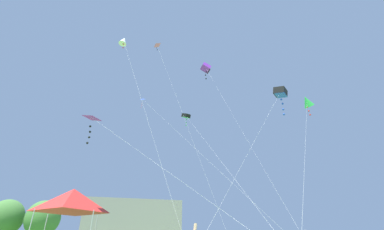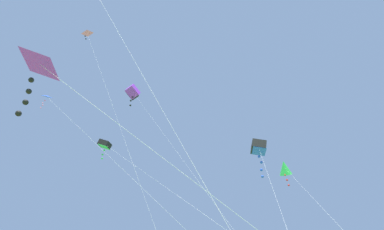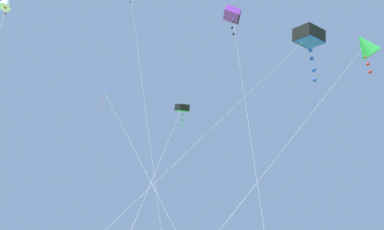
{
  "view_description": "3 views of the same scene",
  "coord_description": "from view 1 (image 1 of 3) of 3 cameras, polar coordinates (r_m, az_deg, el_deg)",
  "views": [
    {
      "loc": [
        -4.59,
        -10.91,
        1.22
      ],
      "look_at": [
        0.29,
        7.97,
        11.2
      ],
      "focal_mm": 24.0,
      "sensor_mm": 36.0,
      "label": 1
    },
    {
      "loc": [
        -8.31,
        -1.47,
        2.47
      ],
      "look_at": [
        1.98,
        8.36,
        13.93
      ],
      "focal_mm": 28.0,
      "sensor_mm": 36.0,
      "label": 2
    },
    {
      "loc": [
        5.24,
        -9.55,
        2.33
      ],
      "look_at": [
        3.94,
        8.9,
        11.28
      ],
      "focal_mm": 40.0,
      "sensor_mm": 36.0,
      "label": 3
    }
  ],
  "objects": [
    {
      "name": "tree_near_right",
      "position": [
        66.07,
        -15.25,
        -22.22
      ],
      "size": [
        6.01,
        5.41,
        9.07
      ],
      "color": "brown",
      "rests_on": "ground"
    },
    {
      "name": "tree_far_centre",
      "position": [
        51.94,
        -36.07,
        -18.02
      ],
      "size": [
        5.23,
        4.71,
        7.89
      ],
      "color": "brown",
      "rests_on": "ground"
    },
    {
      "name": "kite_green_diamond_1",
      "position": [
        28.45,
        24.21,
        2.72
      ],
      "size": [
        11.28,
        9.96,
        15.05
      ],
      "color": "silver",
      "rests_on": "ground"
    },
    {
      "name": "festival_tent",
      "position": [
        18.43,
        -25.12,
        -16.79
      ],
      "size": [
        3.4,
        3.4,
        4.46
      ],
      "color": "#B7B7BC",
      "rests_on": "ground"
    },
    {
      "name": "kite_black_box_5",
      "position": [
        34.93,
        -1.32,
        -0.25
      ],
      "size": [
        1.24,
        21.98,
        17.54
      ],
      "color": "silver",
      "rests_on": "ground"
    },
    {
      "name": "tree_far_left",
      "position": [
        48.43,
        -30.25,
        -19.3
      ],
      "size": [
        5.08,
        4.57,
        7.67
      ],
      "color": "brown",
      "rests_on": "ground"
    },
    {
      "name": "kite_purple_box_0",
      "position": [
        45.74,
        3.06,
        10.39
      ],
      "size": [
        1.82,
        20.58,
        29.88
      ],
      "color": "silver",
      "rests_on": "ground"
    },
    {
      "name": "distant_building",
      "position": [
        69.44,
        -13.32,
        -22.99
      ],
      "size": [
        21.64,
        15.48,
        10.82
      ],
      "primitive_type": "cube",
      "color": "gray",
      "rests_on": "ground"
    },
    {
      "name": "kite_black_box_7",
      "position": [
        28.12,
        19.06,
        4.68
      ],
      "size": [
        12.8,
        8.6,
        15.89
      ],
      "color": "silver",
      "rests_on": "ground"
    },
    {
      "name": "kite_white_diamond_6",
      "position": [
        25.5,
        -14.96,
        15.62
      ],
      "size": [
        5.42,
        7.79,
        18.63
      ],
      "color": "silver",
      "rests_on": "ground"
    },
    {
      "name": "kite_pink_delta_3",
      "position": [
        40.38,
        -7.67,
        14.87
      ],
      "size": [
        6.51,
        11.77,
        28.7
      ],
      "color": "silver",
      "rests_on": "ground"
    },
    {
      "name": "kite_purple_delta_4",
      "position": [
        18.07,
        -21.21,
        -0.91
      ],
      "size": [
        10.49,
        7.43,
        8.98
      ],
      "color": "silver",
      "rests_on": "ground"
    },
    {
      "name": "kite_blue_delta_2",
      "position": [
        33.91,
        -10.57,
        3.01
      ],
      "size": [
        10.46,
        16.54,
        18.68
      ],
      "color": "silver",
      "rests_on": "ground"
    }
  ]
}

